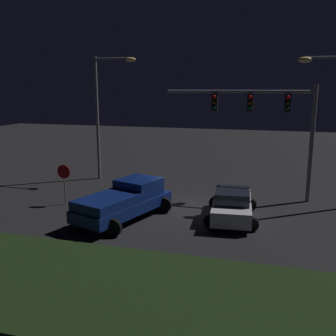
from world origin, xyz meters
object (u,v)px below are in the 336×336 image
object	(u,v)px
traffic_signal_gantry	(267,114)
stop_sign	(64,177)
car_sedan	(232,205)
street_lamp_left	(105,103)
pickup_truck	(126,199)

from	to	relation	value
traffic_signal_gantry	stop_sign	size ratio (longest dim) A/B	3.73
car_sedan	stop_sign	bearing A→B (deg)	85.59
car_sedan	stop_sign	distance (m)	9.14
traffic_signal_gantry	street_lamp_left	size ratio (longest dim) A/B	1.00
traffic_signal_gantry	pickup_truck	bearing A→B (deg)	-139.58
pickup_truck	street_lamp_left	distance (m)	9.58
car_sedan	traffic_signal_gantry	distance (m)	6.00
street_lamp_left	traffic_signal_gantry	bearing A→B (deg)	-10.28
street_lamp_left	car_sedan	bearing A→B (deg)	-32.77
car_sedan	traffic_signal_gantry	world-z (taller)	traffic_signal_gantry
pickup_truck	traffic_signal_gantry	xyz separation A→B (m)	(6.35, 5.41, 3.90)
car_sedan	pickup_truck	bearing A→B (deg)	99.64
street_lamp_left	pickup_truck	bearing A→B (deg)	-59.13
traffic_signal_gantry	street_lamp_left	distance (m)	10.94
street_lamp_left	stop_sign	size ratio (longest dim) A/B	3.75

